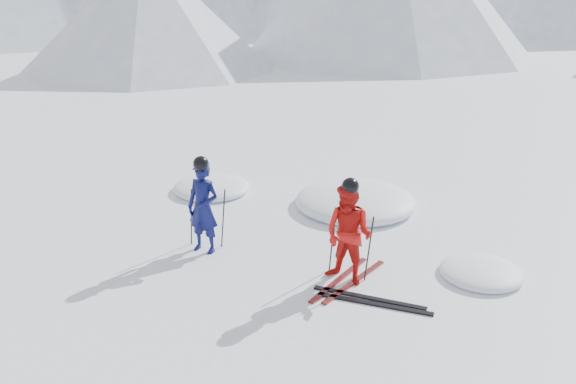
# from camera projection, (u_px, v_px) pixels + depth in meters

# --- Properties ---
(ground) EXTENTS (160.00, 160.00, 0.00)m
(ground) POSITION_uv_depth(u_px,v_px,m) (407.00, 282.00, 9.44)
(ground) COLOR white
(ground) RESTS_ON ground
(skier_blue) EXTENTS (0.64, 0.47, 1.59)m
(skier_blue) POSITION_uv_depth(u_px,v_px,m) (203.00, 208.00, 10.22)
(skier_blue) COLOR #0C0F48
(skier_blue) RESTS_ON ground
(skier_red) EXTENTS (0.93, 0.83, 1.59)m
(skier_red) POSITION_uv_depth(u_px,v_px,m) (349.00, 235.00, 9.19)
(skier_red) COLOR red
(skier_red) RESTS_ON ground
(pole_blue_left) EXTENTS (0.11, 0.08, 1.06)m
(pole_blue_left) POSITION_uv_depth(u_px,v_px,m) (191.00, 217.00, 10.53)
(pole_blue_left) COLOR black
(pole_blue_left) RESTS_ON ground
(pole_blue_right) EXTENTS (0.11, 0.07, 1.06)m
(pole_blue_right) POSITION_uv_depth(u_px,v_px,m) (223.00, 218.00, 10.47)
(pole_blue_right) COLOR black
(pole_blue_right) RESTS_ON ground
(pole_red_left) EXTENTS (0.11, 0.09, 1.06)m
(pole_red_left) POSITION_uv_depth(u_px,v_px,m) (332.00, 241.00, 9.59)
(pole_red_left) COLOR black
(pole_red_left) RESTS_ON ground
(pole_red_right) EXTENTS (0.11, 0.08, 1.06)m
(pole_red_right) POSITION_uv_depth(u_px,v_px,m) (369.00, 249.00, 9.34)
(pole_red_right) COLOR black
(pole_red_right) RESTS_ON ground
(ski_worn_left) EXTENTS (0.59, 1.65, 0.03)m
(ski_worn_left) POSITION_uv_depth(u_px,v_px,m) (339.00, 279.00, 9.49)
(ski_worn_left) COLOR black
(ski_worn_left) RESTS_ON ground
(ski_worn_right) EXTENTS (0.70, 1.62, 0.03)m
(ski_worn_right) POSITION_uv_depth(u_px,v_px,m) (354.00, 281.00, 9.43)
(ski_worn_right) COLOR black
(ski_worn_right) RESTS_ON ground
(ski_loose_a) EXTENTS (1.70, 0.26, 0.03)m
(ski_loose_a) POSITION_uv_depth(u_px,v_px,m) (369.00, 298.00, 8.96)
(ski_loose_a) COLOR black
(ski_loose_a) RESTS_ON ground
(ski_loose_b) EXTENTS (1.70, 0.20, 0.03)m
(ski_loose_b) POSITION_uv_depth(u_px,v_px,m) (374.00, 304.00, 8.80)
(ski_loose_b) COLOR black
(ski_loose_b) RESTS_ON ground
(snow_lumps) EXTENTS (8.78, 5.99, 0.54)m
(snow_lumps) POSITION_uv_depth(u_px,v_px,m) (341.00, 213.00, 12.09)
(snow_lumps) COLOR white
(snow_lumps) RESTS_ON ground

